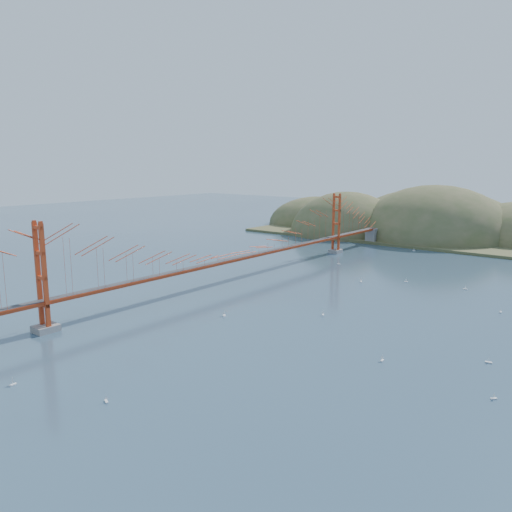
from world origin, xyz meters
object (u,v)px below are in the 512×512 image
Objects in this scene: sailboat_0 at (224,315)px; sailboat_1 at (323,314)px; bridge at (235,234)px; sailboat_2 at (489,361)px.

sailboat_1 is at bearing 40.43° from sailboat_0.
sailboat_2 is at bearing -14.40° from bridge.
sailboat_0 reaches higher than sailboat_1.
sailboat_0 reaches higher than sailboat_2.
bridge is at bearing 127.02° from sailboat_0.
bridge reaches higher than sailboat_1.
sailboat_2 is (18.79, -2.88, 0.01)m from sailboat_1.
bridge is 40.28m from sailboat_2.
sailboat_1 is 11.50m from sailboat_0.
sailboat_2 is at bearing 9.44° from sailboat_0.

